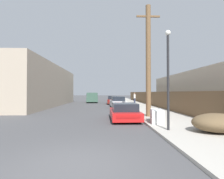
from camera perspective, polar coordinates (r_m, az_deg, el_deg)
ground_plane at (r=5.06m, az=-12.18°, el=-23.33°), size 220.00×220.00×0.00m
sidewalk_curb at (r=28.53m, az=7.05°, el=-4.70°), size 4.20×63.00×0.12m
discarded_fridge at (r=10.99m, az=14.42°, el=-8.35°), size 0.96×1.67×0.80m
parked_sports_car_red at (r=12.43m, az=4.02°, el=-7.34°), size 1.95×4.36×1.18m
car_parked_mid at (r=22.98m, az=1.85°, el=-4.13°), size 2.01×4.79×1.40m
car_parked_far at (r=29.15m, az=0.14°, el=-3.51°), size 1.75×4.23×1.35m
pickup_truck at (r=33.14m, az=-6.45°, el=-2.65°), size 2.37×5.35×1.88m
utility_pole at (r=13.79m, az=11.77°, el=9.54°), size 1.80×0.38×8.49m
street_lamp at (r=8.91m, az=17.84°, el=5.45°), size 0.26×0.26×4.84m
brush_pile at (r=9.37m, az=31.12°, el=-9.29°), size 2.24×1.80×0.86m
wooden_fence at (r=25.59m, az=12.56°, el=-2.86°), size 0.08×40.64×1.90m
building_left_block at (r=27.49m, az=-23.76°, el=1.04°), size 7.00×21.12×5.69m
building_right_house at (r=21.08m, az=30.95°, el=-0.40°), size 6.00×22.64×4.16m
pedestrian at (r=29.08m, az=7.39°, el=-2.73°), size 0.34×0.34×1.75m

